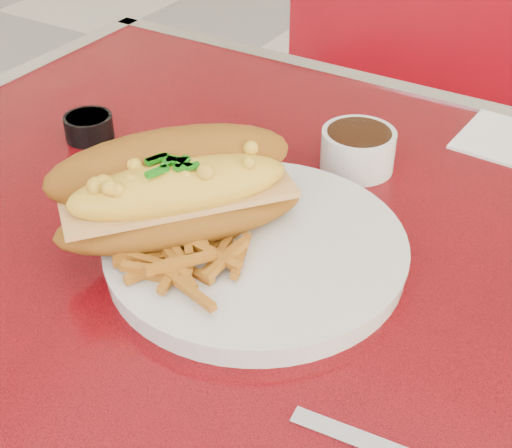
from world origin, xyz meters
The scene contains 9 objects.
diner_table centered at (0.00, 0.00, 0.61)m, with size 1.23×0.83×0.77m.
booth_bench_far centered at (0.00, 0.81, 0.29)m, with size 1.20×0.51×0.90m.
dinner_plate centered at (-0.09, -0.02, 0.78)m, with size 0.36×0.36×0.02m.
mac_hoagie centered at (-0.17, -0.04, 0.83)m, with size 0.24×0.25×0.10m.
fries_pile centered at (-0.13, -0.08, 0.80)m, with size 0.10×0.09×0.03m, color #C07720, non-canonical shape.
fork centered at (-0.07, -0.06, 0.79)m, with size 0.04×0.17×0.00m.
gravy_ramekin centered at (-0.08, 0.18, 0.79)m, with size 0.09×0.09×0.05m.
sauce_cup_left centered at (-0.39, 0.07, 0.79)m, with size 0.06×0.06×0.03m.
paper_napkin centered at (0.05, 0.32, 0.77)m, with size 0.11×0.11×0.00m, color white.
Camera 1 is at (0.18, -0.47, 1.19)m, focal length 50.00 mm.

